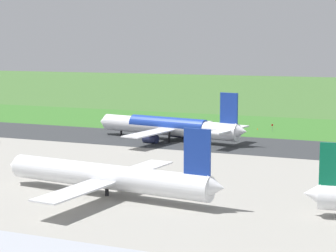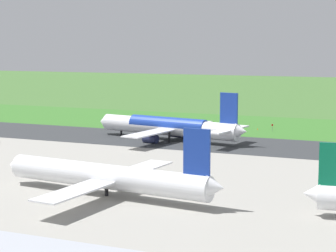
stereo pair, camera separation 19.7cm
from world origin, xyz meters
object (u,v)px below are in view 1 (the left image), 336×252
no_stopping_sign (272,127)px  traffic_cone_orange (258,129)px  airliner_parked_mid (108,176)px  airliner_main (169,127)px

no_stopping_sign → traffic_cone_orange: 6.27m
no_stopping_sign → airliner_parked_mid: bearing=84.8°
traffic_cone_orange → airliner_parked_mid: bearing=88.1°
no_stopping_sign → airliner_main: bearing=51.4°
airliner_main → traffic_cone_orange: size_ratio=98.14×
airliner_main → airliner_parked_mid: 71.66m
airliner_parked_mid → no_stopping_sign: airliner_parked_mid is taller
airliner_main → airliner_parked_mid: (-16.11, 69.83, -0.31)m
airliner_parked_mid → traffic_cone_orange: 103.92m
airliner_main → no_stopping_sign: 40.72m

